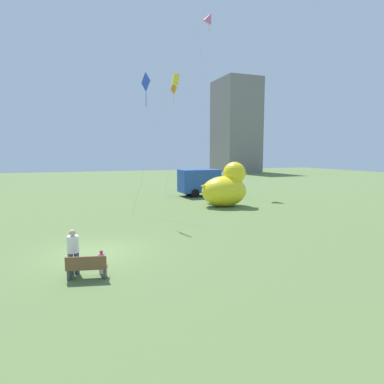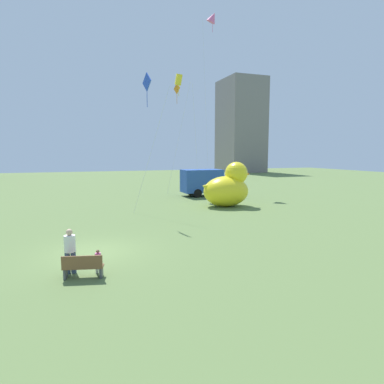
# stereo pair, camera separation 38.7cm
# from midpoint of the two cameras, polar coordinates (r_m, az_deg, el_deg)

# --- Properties ---
(ground_plane) EXTENTS (140.00, 140.00, 0.00)m
(ground_plane) POSITION_cam_midpoint_polar(r_m,az_deg,el_deg) (16.19, -16.03, -10.01)
(ground_plane) COLOR #5D7640
(park_bench) EXTENTS (1.52, 0.78, 0.90)m
(park_bench) POSITION_cam_midpoint_polar(r_m,az_deg,el_deg) (12.93, -17.63, -12.22)
(park_bench) COLOR brown
(park_bench) RESTS_ON ground
(person_adult) EXTENTS (0.43, 0.43, 1.74)m
(person_adult) POSITION_cam_midpoint_polar(r_m,az_deg,el_deg) (13.47, -19.69, -9.33)
(person_adult) COLOR #38476B
(person_adult) RESTS_ON ground
(person_child) EXTENTS (0.22, 0.22, 0.92)m
(person_child) POSITION_cam_midpoint_polar(r_m,az_deg,el_deg) (13.33, -15.22, -11.37)
(person_child) COLOR silver
(person_child) RESTS_ON ground
(giant_inflatable_duck) EXTENTS (4.64, 2.98, 3.85)m
(giant_inflatable_duck) POSITION_cam_midpoint_polar(r_m,az_deg,el_deg) (28.50, 6.63, 0.77)
(giant_inflatable_duck) COLOR yellow
(giant_inflatable_duck) RESTS_ON ground
(box_truck) EXTENTS (5.85, 2.42, 2.85)m
(box_truck) POSITION_cam_midpoint_polar(r_m,az_deg,el_deg) (35.40, 3.01, 1.66)
(box_truck) COLOR #264CA5
(box_truck) RESTS_ON ground
(kite_yellow) EXTENTS (2.55, 2.08, 12.99)m
(kite_yellow) POSITION_cam_midpoint_polar(r_m,az_deg,el_deg) (36.77, -2.03, 18.83)
(kite_yellow) COLOR silver
(kite_yellow) RESTS_ON ground
(kite_orange) EXTENTS (3.25, 3.86, 12.62)m
(kite_orange) POSITION_cam_midpoint_polar(r_m,az_deg,el_deg) (39.34, -2.06, 16.74)
(kite_orange) COLOR silver
(kite_orange) RESTS_ON ground
(kite_pink) EXTENTS (1.92, 1.90, 21.43)m
(kite_pink) POSITION_cam_midpoint_polar(r_m,az_deg,el_deg) (44.29, 3.89, 27.97)
(kite_pink) COLOR silver
(kite_pink) RESTS_ON ground
(kite_blue) EXTENTS (2.67, 2.50, 10.14)m
(kite_blue) POSITION_cam_midpoint_polar(r_m,az_deg,el_deg) (24.11, -7.33, 17.53)
(kite_blue) COLOR silver
(kite_blue) RESTS_ON ground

